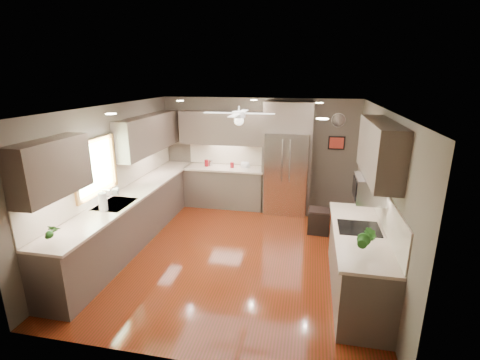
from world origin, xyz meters
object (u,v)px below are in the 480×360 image
(potted_plant_right, at_px, (367,239))
(potted_plant_left, at_px, (50,232))
(canister_b, at_px, (211,163))
(microwave, at_px, (370,189))
(bowl, at_px, (245,167))
(stool, at_px, (319,221))
(soap_bottle, at_px, (116,191))
(canister_d, at_px, (232,165))
(canister_a, at_px, (207,163))
(paper_towel, at_px, (103,202))
(refrigerator, at_px, (287,160))

(potted_plant_right, bearing_deg, potted_plant_left, -172.21)
(canister_b, height_order, microwave, microwave)
(potted_plant_left, xyz_separation_m, bowl, (1.71, 4.16, -0.13))
(stool, bearing_deg, soap_bottle, -159.69)
(canister_d, distance_m, stool, 2.38)
(canister_a, distance_m, canister_b, 0.10)
(stool, bearing_deg, paper_towel, -150.18)
(canister_a, relative_size, canister_b, 1.11)
(canister_a, relative_size, potted_plant_right, 0.41)
(refrigerator, distance_m, stool, 1.58)
(canister_a, distance_m, bowl, 0.91)
(soap_bottle, distance_m, microwave, 4.15)
(potted_plant_right, distance_m, paper_towel, 3.89)
(soap_bottle, height_order, potted_plant_right, potted_plant_right)
(soap_bottle, height_order, paper_towel, paper_towel)
(paper_towel, bearing_deg, potted_plant_left, -90.88)
(canister_a, relative_size, stool, 0.32)
(canister_b, xyz_separation_m, bowl, (0.83, -0.03, -0.04))
(refrigerator, relative_size, microwave, 4.45)
(canister_a, distance_m, refrigerator, 1.87)
(canister_b, height_order, potted_plant_right, potted_plant_right)
(bowl, relative_size, microwave, 0.43)
(microwave, bearing_deg, potted_plant_right, -98.38)
(soap_bottle, distance_m, potted_plant_left, 1.77)
(stool, bearing_deg, microwave, -70.48)
(canister_d, bearing_deg, canister_b, 173.44)
(potted_plant_left, height_order, bowl, potted_plant_left)
(potted_plant_left, bearing_deg, soap_bottle, 94.15)
(potted_plant_left, relative_size, microwave, 0.57)
(refrigerator, height_order, stool, refrigerator)
(potted_plant_right, bearing_deg, soap_bottle, 162.78)
(potted_plant_left, height_order, refrigerator, refrigerator)
(microwave, bearing_deg, canister_b, 137.96)
(potted_plant_left, xyz_separation_m, potted_plant_right, (3.86, 0.53, 0.03))
(canister_b, relative_size, soap_bottle, 0.64)
(canister_a, bearing_deg, canister_b, 37.50)
(canister_b, xyz_separation_m, canister_d, (0.53, -0.06, -0.01))
(canister_a, height_order, microwave, microwave)
(refrigerator, bearing_deg, potted_plant_left, -122.99)
(stool, bearing_deg, refrigerator, 125.37)
(stool, bearing_deg, potted_plant_right, -79.55)
(bowl, height_order, stool, bowl)
(microwave, bearing_deg, refrigerator, 116.09)
(potted_plant_left, bearing_deg, canister_b, 78.17)
(canister_a, distance_m, soap_bottle, 2.54)
(soap_bottle, relative_size, stool, 0.45)
(canister_b, xyz_separation_m, soap_bottle, (-1.01, -2.43, 0.04))
(canister_d, bearing_deg, potted_plant_left, -108.78)
(canister_b, distance_m, potted_plant_right, 4.72)
(canister_a, bearing_deg, refrigerator, -0.96)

